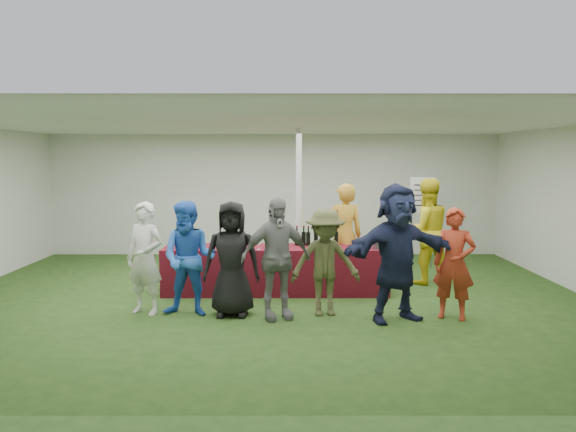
{
  "coord_description": "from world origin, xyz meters",
  "views": [
    {
      "loc": [
        0.3,
        -8.57,
        2.19
      ],
      "look_at": [
        0.31,
        0.4,
        1.25
      ],
      "focal_mm": 35.0,
      "sensor_mm": 36.0,
      "label": 1
    }
  ],
  "objects_px": {
    "customer_0": "(145,258)",
    "serving_table": "(276,270)",
    "wine_list_sign": "(422,202)",
    "staff_pourer": "(344,235)",
    "staff_back": "(426,231)",
    "customer_6": "(454,264)",
    "customer_3": "(276,258)",
    "customer_1": "(189,259)",
    "customer_5": "(397,253)",
    "customer_2": "(232,259)",
    "dump_bucket": "(380,243)",
    "customer_4": "(325,262)"
  },
  "relations": [
    {
      "from": "customer_0",
      "to": "customer_6",
      "type": "relative_size",
      "value": 1.04
    },
    {
      "from": "wine_list_sign",
      "to": "customer_3",
      "type": "relative_size",
      "value": 1.08
    },
    {
      "from": "wine_list_sign",
      "to": "customer_4",
      "type": "xyz_separation_m",
      "value": [
        -2.14,
        -3.36,
        -0.57
      ]
    },
    {
      "from": "wine_list_sign",
      "to": "customer_0",
      "type": "distance_m",
      "value": 5.72
    },
    {
      "from": "staff_back",
      "to": "dump_bucket",
      "type": "bearing_deg",
      "value": 33.63
    },
    {
      "from": "wine_list_sign",
      "to": "customer_0",
      "type": "xyz_separation_m",
      "value": [
        -4.65,
        -3.28,
        -0.53
      ]
    },
    {
      "from": "customer_3",
      "to": "customer_1",
      "type": "bearing_deg",
      "value": 153.01
    },
    {
      "from": "dump_bucket",
      "to": "wine_list_sign",
      "type": "height_order",
      "value": "wine_list_sign"
    },
    {
      "from": "dump_bucket",
      "to": "customer_1",
      "type": "relative_size",
      "value": 0.15
    },
    {
      "from": "serving_table",
      "to": "customer_3",
      "type": "height_order",
      "value": "customer_3"
    },
    {
      "from": "customer_1",
      "to": "customer_2",
      "type": "relative_size",
      "value": 1.0
    },
    {
      "from": "serving_table",
      "to": "customer_5",
      "type": "height_order",
      "value": "customer_5"
    },
    {
      "from": "customer_5",
      "to": "customer_6",
      "type": "xyz_separation_m",
      "value": [
        0.79,
        0.09,
        -0.17
      ]
    },
    {
      "from": "staff_back",
      "to": "serving_table",
      "type": "bearing_deg",
      "value": 4.94
    },
    {
      "from": "customer_5",
      "to": "staff_pourer",
      "type": "bearing_deg",
      "value": 83.27
    },
    {
      "from": "customer_2",
      "to": "customer_3",
      "type": "height_order",
      "value": "customer_3"
    },
    {
      "from": "customer_2",
      "to": "customer_5",
      "type": "distance_m",
      "value": 2.25
    },
    {
      "from": "serving_table",
      "to": "customer_4",
      "type": "xyz_separation_m",
      "value": [
        0.71,
        -1.32,
        0.37
      ]
    },
    {
      "from": "staff_pourer",
      "to": "customer_6",
      "type": "relative_size",
      "value": 1.15
    },
    {
      "from": "wine_list_sign",
      "to": "staff_back",
      "type": "bearing_deg",
      "value": -100.65
    },
    {
      "from": "dump_bucket",
      "to": "customer_0",
      "type": "distance_m",
      "value": 3.6
    },
    {
      "from": "customer_0",
      "to": "customer_6",
      "type": "bearing_deg",
      "value": 19.2
    },
    {
      "from": "customer_5",
      "to": "customer_6",
      "type": "distance_m",
      "value": 0.82
    },
    {
      "from": "customer_0",
      "to": "customer_6",
      "type": "height_order",
      "value": "customer_0"
    },
    {
      "from": "customer_0",
      "to": "customer_6",
      "type": "xyz_separation_m",
      "value": [
        4.25,
        -0.26,
        -0.03
      ]
    },
    {
      "from": "serving_table",
      "to": "customer_1",
      "type": "relative_size",
      "value": 2.26
    },
    {
      "from": "serving_table",
      "to": "staff_pourer",
      "type": "height_order",
      "value": "staff_pourer"
    },
    {
      "from": "customer_0",
      "to": "serving_table",
      "type": "bearing_deg",
      "value": 57.23
    },
    {
      "from": "staff_pourer",
      "to": "staff_back",
      "type": "bearing_deg",
      "value": 179.68
    },
    {
      "from": "customer_2",
      "to": "customer_4",
      "type": "relative_size",
      "value": 1.07
    },
    {
      "from": "wine_list_sign",
      "to": "customer_6",
      "type": "bearing_deg",
      "value": -96.54
    },
    {
      "from": "customer_5",
      "to": "customer_3",
      "type": "bearing_deg",
      "value": 155.8
    },
    {
      "from": "wine_list_sign",
      "to": "staff_back",
      "type": "relative_size",
      "value": 0.98
    },
    {
      "from": "customer_6",
      "to": "staff_back",
      "type": "bearing_deg",
      "value": 110.32
    },
    {
      "from": "wine_list_sign",
      "to": "staff_back",
      "type": "height_order",
      "value": "staff_back"
    },
    {
      "from": "serving_table",
      "to": "customer_1",
      "type": "xyz_separation_m",
      "value": [
        -1.17,
        -1.32,
        0.42
      ]
    },
    {
      "from": "customer_1",
      "to": "customer_3",
      "type": "height_order",
      "value": "customer_3"
    },
    {
      "from": "customer_0",
      "to": "customer_2",
      "type": "bearing_deg",
      "value": 18.01
    },
    {
      "from": "customer_3",
      "to": "customer_5",
      "type": "distance_m",
      "value": 1.62
    },
    {
      "from": "staff_back",
      "to": "customer_5",
      "type": "relative_size",
      "value": 0.99
    },
    {
      "from": "wine_list_sign",
      "to": "customer_0",
      "type": "height_order",
      "value": "wine_list_sign"
    },
    {
      "from": "serving_table",
      "to": "staff_pourer",
      "type": "distance_m",
      "value": 1.32
    },
    {
      "from": "serving_table",
      "to": "customer_6",
      "type": "xyz_separation_m",
      "value": [
        2.45,
        -1.5,
        0.39
      ]
    },
    {
      "from": "staff_pourer",
      "to": "staff_back",
      "type": "distance_m",
      "value": 1.46
    },
    {
      "from": "serving_table",
      "to": "dump_bucket",
      "type": "xyz_separation_m",
      "value": [
        1.65,
        -0.22,
        0.46
      ]
    },
    {
      "from": "staff_pourer",
      "to": "staff_back",
      "type": "relative_size",
      "value": 0.96
    },
    {
      "from": "customer_1",
      "to": "customer_6",
      "type": "distance_m",
      "value": 3.62
    },
    {
      "from": "dump_bucket",
      "to": "customer_1",
      "type": "bearing_deg",
      "value": -158.61
    },
    {
      "from": "customer_2",
      "to": "customer_1",
      "type": "bearing_deg",
      "value": -179.82
    },
    {
      "from": "wine_list_sign",
      "to": "dump_bucket",
      "type": "bearing_deg",
      "value": -117.94
    }
  ]
}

